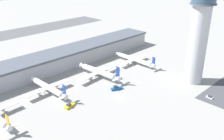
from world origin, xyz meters
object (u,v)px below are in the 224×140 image
airplane_gate_bravo (48,87)px  service_truck_catering (116,88)px  car_maroon_suv (210,97)px  control_tower (198,37)px  service_truck_fuel (117,77)px  airplane_gate_charlie (99,72)px  service_truck_baggage (70,106)px  airplane_gate_delta (134,59)px

airplane_gate_bravo → service_truck_catering: airplane_gate_bravo is taller
airplane_gate_bravo → car_maroon_suv: airplane_gate_bravo is taller
control_tower → service_truck_fuel: size_ratio=10.02×
airplane_gate_charlie → service_truck_baggage: size_ratio=5.18×
service_truck_baggage → airplane_gate_bravo: bearing=89.6°
service_truck_fuel → car_maroon_suv: bearing=-72.3°
service_truck_catering → service_truck_fuel: 19.16m
control_tower → service_truck_baggage: 98.46m
airplane_gate_charlie → service_truck_catering: (-5.02, -23.68, -3.53)m
service_truck_fuel → car_maroon_suv: (20.46, -63.94, -0.26)m
car_maroon_suv → control_tower: bearing=54.1°
airplane_gate_delta → car_maroon_suv: 74.82m
airplane_gate_bravo → car_maroon_suv: (70.80, -79.63, -3.97)m
airplane_gate_bravo → airplane_gate_charlie: 41.49m
airplane_gate_bravo → service_truck_catering: (36.18, -28.60, -3.46)m
service_truck_baggage → car_maroon_suv: 90.13m
airplane_gate_charlie → service_truck_baggage: airplane_gate_charlie is taller
control_tower → airplane_gate_delta: control_tower is taller
control_tower → airplane_gate_charlie: size_ratio=1.72×
airplane_gate_charlie → airplane_gate_delta: bearing=-1.1°
airplane_gate_charlie → airplane_gate_delta: airplane_gate_charlie is taller
airplane_gate_charlie → service_truck_baggage: (-41.37, -19.14, -3.79)m
service_truck_fuel → airplane_gate_delta: bearing=17.5°
airplane_gate_bravo → service_truck_fuel: (50.33, -15.69, -3.72)m
service_truck_baggage → car_maroon_suv: bearing=-38.1°
service_truck_baggage → airplane_gate_charlie: bearing=24.8°
airplane_gate_charlie → car_maroon_suv: size_ratio=9.11×
control_tower → airplane_gate_delta: bearing=93.9°
airplane_gate_charlie → service_truck_catering: 24.46m
airplane_gate_delta → airplane_gate_charlie: bearing=178.9°
service_truck_fuel → service_truck_baggage: bearing=-170.6°
airplane_gate_charlie → service_truck_fuel: size_ratio=5.84×
control_tower → airplane_gate_bravo: control_tower is taller
control_tower → airplane_gate_charlie: control_tower is taller
control_tower → car_maroon_suv: size_ratio=15.63×
service_truck_catering → service_truck_baggage: 36.64m
airplane_gate_delta → service_truck_fuel: 33.33m
airplane_gate_bravo → service_truck_baggage: (-0.17, -24.06, -3.72)m
service_truck_catering → airplane_gate_delta: bearing=26.5°
airplane_gate_bravo → service_truck_baggage: 24.35m
service_truck_catering → car_maroon_suv: bearing=-55.8°
airplane_gate_delta → car_maroon_suv: size_ratio=9.73×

